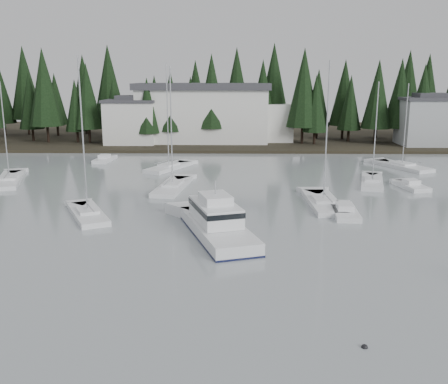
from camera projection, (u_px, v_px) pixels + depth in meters
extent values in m
cube|color=black|center=(230.00, 135.00, 109.77)|extent=(240.00, 54.00, 1.00)
cube|color=silver|center=(131.00, 123.00, 91.58)|extent=(9.00, 7.00, 7.50)
cube|color=#38383D|center=(130.00, 101.00, 90.68)|extent=(9.54, 7.42, 0.50)
cube|color=#38383D|center=(130.00, 98.00, 90.54)|extent=(4.95, 3.85, 0.80)
cube|color=#999EA0|center=(429.00, 123.00, 89.64)|extent=(10.00, 8.00, 8.00)
cube|color=#38383D|center=(431.00, 99.00, 88.68)|extent=(10.60, 8.48, 0.50)
cube|color=#38383D|center=(431.00, 95.00, 88.54)|extent=(5.50, 4.40, 0.80)
cube|color=silver|center=(203.00, 115.00, 94.00)|extent=(24.00, 10.00, 10.00)
cube|color=#38383D|center=(202.00, 86.00, 92.80)|extent=(25.00, 11.00, 1.20)
cube|color=silver|center=(265.00, 122.00, 96.09)|extent=(10.00, 8.00, 7.00)
cube|color=white|center=(217.00, 233.00, 40.54)|extent=(7.10, 12.39, 1.72)
cube|color=black|center=(217.00, 235.00, 40.57)|extent=(7.15, 12.46, 0.24)
cube|color=white|center=(215.00, 212.00, 40.72)|extent=(4.74, 6.78, 1.56)
cube|color=black|center=(215.00, 207.00, 40.63)|extent=(4.83, 6.86, 0.43)
cube|color=white|center=(215.00, 198.00, 40.46)|extent=(3.03, 3.60, 0.70)
cylinder|color=#A5A8AD|center=(215.00, 188.00, 40.27)|extent=(0.10, 0.10, 1.18)
cube|color=white|center=(402.00, 168.00, 70.57)|extent=(6.68, 9.79, 1.05)
cube|color=white|center=(402.00, 163.00, 70.42)|extent=(3.23, 3.78, 0.30)
cylinder|color=#A5A8AD|center=(405.00, 125.00, 69.18)|extent=(0.14, 0.14, 11.18)
cube|color=white|center=(169.00, 169.00, 69.70)|extent=(6.27, 9.18, 1.05)
cube|color=white|center=(169.00, 165.00, 69.56)|extent=(3.01, 3.54, 0.30)
cylinder|color=#A5A8AD|center=(168.00, 115.00, 68.01)|extent=(0.14, 0.14, 13.88)
cube|color=white|center=(323.00, 205.00, 50.19)|extent=(3.16, 9.78, 1.05)
cube|color=white|center=(324.00, 199.00, 50.05)|extent=(2.12, 3.35, 0.30)
cylinder|color=#A5A8AD|center=(327.00, 132.00, 48.53)|extent=(0.14, 0.14, 13.61)
cube|color=white|center=(173.00, 189.00, 57.52)|extent=(3.95, 10.27, 1.05)
cube|color=white|center=(173.00, 183.00, 57.37)|extent=(2.32, 3.61, 0.30)
cylinder|color=#A5A8AD|center=(171.00, 127.00, 55.90)|extent=(0.14, 0.14, 13.23)
cube|color=white|center=(10.00, 182.00, 61.17)|extent=(5.63, 11.01, 1.05)
cube|color=white|center=(9.00, 177.00, 61.02)|extent=(2.84, 4.02, 0.30)
cylinder|color=#A5A8AD|center=(5.00, 131.00, 59.75)|extent=(0.14, 0.14, 11.52)
cube|color=white|center=(88.00, 217.00, 45.99)|extent=(5.89, 8.47, 1.05)
cube|color=white|center=(88.00, 210.00, 45.84)|extent=(2.81, 3.28, 0.30)
cylinder|color=#A5A8AD|center=(83.00, 136.00, 44.30)|extent=(0.14, 0.14, 13.89)
cube|color=white|center=(372.00, 184.00, 60.13)|extent=(4.76, 9.63, 1.05)
cube|color=white|center=(372.00, 179.00, 59.98)|extent=(2.47, 3.50, 0.30)
cylinder|color=#A5A8AD|center=(376.00, 132.00, 58.71)|extent=(0.14, 0.14, 11.53)
cube|color=white|center=(345.00, 214.00, 46.74)|extent=(2.64, 6.23, 0.90)
cube|color=white|center=(345.00, 207.00, 46.59)|extent=(1.63, 2.05, 0.55)
cube|color=white|center=(105.00, 161.00, 75.98)|extent=(2.59, 5.48, 0.90)
cube|color=white|center=(104.00, 156.00, 75.82)|extent=(1.62, 1.81, 0.55)
cube|color=white|center=(411.00, 188.00, 57.73)|extent=(3.11, 5.53, 0.90)
cube|color=white|center=(411.00, 182.00, 57.58)|extent=(1.77, 1.91, 0.55)
sphere|color=black|center=(364.00, 347.00, 23.78)|extent=(0.33, 0.33, 0.33)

